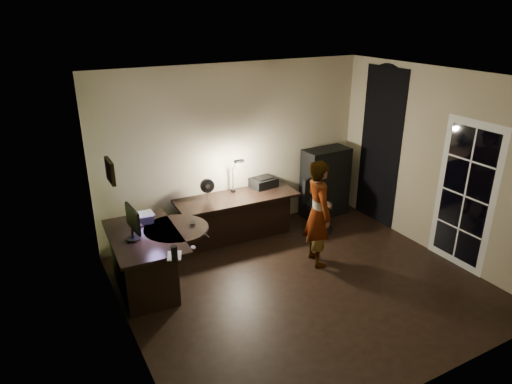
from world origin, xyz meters
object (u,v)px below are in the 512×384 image
person (318,213)px  office_chair (319,205)px  cabinet (325,182)px  monitor (132,228)px  desk_left (147,262)px  desk_right (237,218)px

person → office_chair: bearing=-25.4°
cabinet → monitor: cabinet is taller
office_chair → cabinet: bearing=25.6°
cabinet → person: person is taller
desk_left → office_chair: bearing=9.1°
cabinet → person: 1.70m
desk_right → monitor: (-1.81, -0.79, 0.60)m
desk_right → office_chair: bearing=-13.7°
cabinet → person: bearing=-131.2°
office_chair → person: person is taller
monitor → desk_right: bearing=19.6°
monitor → person: person is taller
cabinet → monitor: bearing=-167.4°
desk_left → desk_right: size_ratio=0.71×
desk_left → desk_right: (1.65, 0.71, -0.03)m
desk_left → monitor: 0.59m
office_chair → person: (-0.64, -0.83, 0.34)m
cabinet → office_chair: cabinet is taller
monitor → person: bearing=-13.5°
cabinet → office_chair: 0.67m
desk_right → cabinet: 1.78m
desk_left → monitor: monitor is taller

